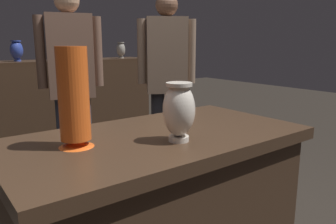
% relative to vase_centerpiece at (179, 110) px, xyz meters
% --- Properties ---
extents(display_plinth, '(1.20, 0.64, 0.80)m').
position_rel_vase_centerpiece_xyz_m(display_plinth, '(-0.01, 0.12, -0.51)').
color(display_plinth, '#382619').
rests_on(display_plinth, ground_plane).
extents(back_display_shelf, '(2.60, 0.40, 0.99)m').
position_rel_vase_centerpiece_xyz_m(back_display_shelf, '(-0.01, 2.32, -0.42)').
color(back_display_shelf, '#382619').
rests_on(back_display_shelf, ground_plane).
extents(vase_centerpiece, '(0.12, 0.12, 0.22)m').
position_rel_vase_centerpiece_xyz_m(vase_centerpiece, '(0.00, 0.00, 0.00)').
color(vase_centerpiece, silver).
rests_on(vase_centerpiece, display_plinth).
extents(vase_tall_behind, '(0.12, 0.12, 0.35)m').
position_rel_vase_centerpiece_xyz_m(vase_tall_behind, '(-0.33, 0.16, 0.05)').
color(vase_tall_behind, '#E55B1E').
rests_on(vase_tall_behind, display_plinth).
extents(shelf_vase_right, '(0.10, 0.10, 0.08)m').
position_rel_vase_centerpiece_xyz_m(shelf_vase_right, '(0.51, 2.30, 0.13)').
color(shelf_vase_right, silver).
rests_on(shelf_vase_right, back_display_shelf).
extents(shelf_vase_center, '(0.11, 0.11, 0.19)m').
position_rel_vase_centerpiece_xyz_m(shelf_vase_center, '(-0.01, 2.31, 0.17)').
color(shelf_vase_center, '#2D429E').
rests_on(shelf_vase_center, back_display_shelf).
extents(shelf_vase_far_right, '(0.09, 0.09, 0.17)m').
position_rel_vase_centerpiece_xyz_m(shelf_vase_far_right, '(1.03, 2.26, 0.16)').
color(shelf_vase_far_right, gray).
rests_on(shelf_vase_far_right, back_display_shelf).
extents(visitor_near_right, '(0.41, 0.32, 1.53)m').
position_rel_vase_centerpiece_xyz_m(visitor_near_right, '(0.87, 1.23, -0.02)').
color(visitor_near_right, '#232328').
rests_on(visitor_near_right, ground_plane).
extents(visitor_center_back, '(0.45, 0.26, 1.54)m').
position_rel_vase_centerpiece_xyz_m(visitor_center_back, '(0.16, 1.46, -0.02)').
color(visitor_center_back, '#333847').
rests_on(visitor_center_back, ground_plane).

